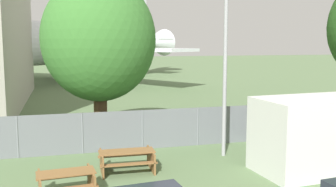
{
  "coord_description": "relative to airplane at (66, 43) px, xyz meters",
  "views": [
    {
      "loc": [
        -3.28,
        -5.84,
        4.63
      ],
      "look_at": [
        1.96,
        13.54,
        2.0
      ],
      "focal_mm": 42.0,
      "sensor_mm": 36.0,
      "label": 1
    }
  ],
  "objects": [
    {
      "name": "perimeter_fence",
      "position": [
        2.75,
        -30.36,
        -3.65
      ],
      "size": [
        56.07,
        0.07,
        1.72
      ],
      "color": "slate",
      "rests_on": "ground"
    },
    {
      "name": "picnic_bench_near_cabin",
      "position": [
        1.61,
        -33.13,
        -4.03
      ],
      "size": [
        2.02,
        1.45,
        0.76
      ],
      "rotation": [
        0.0,
        0.0,
        -0.03
      ],
      "color": "brown",
      "rests_on": "ground"
    },
    {
      "name": "portable_cabin",
      "position": [
        8.34,
        -34.79,
        -3.18
      ],
      "size": [
        4.71,
        2.74,
        2.67
      ],
      "rotation": [
        0.0,
        0.0,
        0.08
      ],
      "color": "silver",
      "rests_on": "ground"
    },
    {
      "name": "airplane",
      "position": [
        0.0,
        0.0,
        0.0
      ],
      "size": [
        33.04,
        30.45,
        13.79
      ],
      "rotation": [
        0.0,
        0.0,
        -2.41
      ],
      "color": "white",
      "rests_on": "ground"
    },
    {
      "name": "picnic_bench_open_grass",
      "position": [
        -0.52,
        -34.94,
        -4.04
      ],
      "size": [
        1.83,
        1.54,
        0.76
      ],
      "rotation": [
        0.0,
        0.0,
        0.09
      ],
      "color": "brown",
      "rests_on": "ground"
    },
    {
      "name": "light_mast",
      "position": [
        5.77,
        -32.19,
        -0.12
      ],
      "size": [
        0.44,
        0.44,
        7.1
      ],
      "color": "#99999E",
      "rests_on": "ground"
    },
    {
      "name": "tree_near_hangar",
      "position": [
        1.12,
        -28.77,
        0.24
      ],
      "size": [
        5.11,
        5.11,
        7.58
      ],
      "color": "brown",
      "rests_on": "ground"
    }
  ]
}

